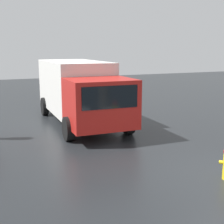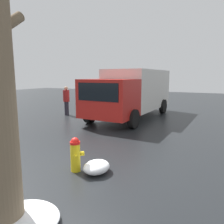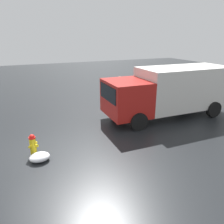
% 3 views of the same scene
% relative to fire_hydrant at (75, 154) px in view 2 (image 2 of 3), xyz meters
% --- Properties ---
extents(ground_plane, '(60.00, 60.00, 0.00)m').
position_rel_fire_hydrant_xyz_m(ground_plane, '(-0.00, 0.00, -0.45)').
color(ground_plane, black).
extents(fire_hydrant, '(0.39, 0.39, 0.88)m').
position_rel_fire_hydrant_xyz_m(fire_hydrant, '(0.00, 0.00, 0.00)').
color(fire_hydrant, yellow).
rests_on(fire_hydrant, ground_plane).
extents(delivery_truck, '(7.43, 2.87, 2.77)m').
position_rel_fire_hydrant_xyz_m(delivery_truck, '(7.72, 1.57, 1.07)').
color(delivery_truck, red).
rests_on(delivery_truck, ground_plane).
extents(pedestrian, '(0.39, 0.39, 1.79)m').
position_rel_fire_hydrant_xyz_m(pedestrian, '(6.36, 5.43, 0.52)').
color(pedestrian, '#23232D').
rests_on(pedestrian, ground_plane).
extents(snow_pile_curbside, '(1.07, 1.20, 0.17)m').
position_rel_fire_hydrant_xyz_m(snow_pile_curbside, '(-2.03, -0.47, -0.37)').
color(snow_pile_curbside, white).
rests_on(snow_pile_curbside, ground_plane).
extents(snow_pile_by_tree, '(0.75, 0.62, 0.31)m').
position_rel_fire_hydrant_xyz_m(snow_pile_by_tree, '(0.15, -0.53, -0.30)').
color(snow_pile_by_tree, white).
rests_on(snow_pile_by_tree, ground_plane).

